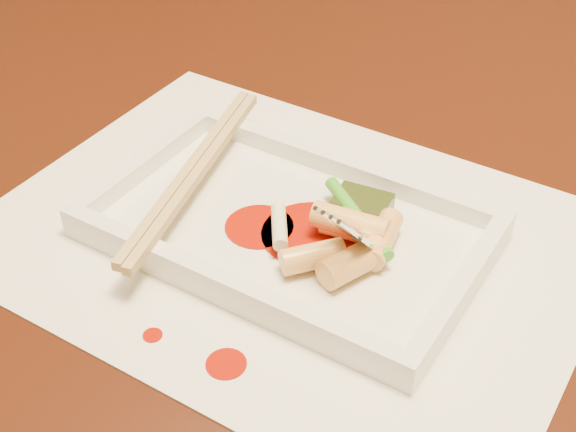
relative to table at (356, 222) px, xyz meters
The scene contains 22 objects.
table is the anchor object (origin of this frame).
placemat 0.19m from the table, 81.50° to the right, with size 0.40×0.30×0.00m, color white.
sauce_splatter_a 0.29m from the table, 78.84° to the right, with size 0.02×0.02×0.00m, color #A21304.
sauce_splatter_b 0.29m from the table, 89.40° to the right, with size 0.01×0.01×0.00m, color #A21304.
plate_base 0.19m from the table, 81.50° to the right, with size 0.26×0.16×0.01m, color white.
plate_rim_far 0.14m from the table, 73.85° to the right, with size 0.26×0.01×0.01m, color white.
plate_rim_near 0.26m from the table, 84.25° to the right, with size 0.26×0.01×0.01m, color white.
plate_rim_left 0.22m from the table, 123.49° to the right, with size 0.01×0.14×0.01m, color white.
plate_rim_right 0.24m from the table, 46.16° to the right, with size 0.01×0.14×0.01m, color white.
veg_piece 0.17m from the table, 62.87° to the right, with size 0.04×0.03×0.01m, color black.
scallion_white 0.21m from the table, 81.53° to the right, with size 0.01×0.01×0.04m, color #EAEACC.
scallion_green 0.19m from the table, 63.99° to the right, with size 0.01×0.01×0.09m, color #309918.
chopstick_a 0.21m from the table, 111.15° to the right, with size 0.01×0.22×0.01m, color tan.
chopstick_b 0.21m from the table, 108.50° to the right, with size 0.01×0.22×0.01m, color tan.
fork 0.25m from the table, 55.46° to the right, with size 0.09×0.10×0.14m, color silver, non-canonical shape.
sauce_blob_0 0.20m from the table, 87.83° to the right, with size 0.05×0.05×0.00m, color #A21304.
sauce_blob_1 0.19m from the table, 74.85° to the right, with size 0.07×0.07×0.00m, color #A21304.
rice_cake_0 0.20m from the table, 65.00° to the right, with size 0.02×0.02×0.04m, color #FBCF75.
rice_cake_1 0.21m from the table, 58.38° to the right, with size 0.02×0.02×0.05m, color #FBCF75.
rice_cake_2 0.20m from the table, 65.80° to the right, with size 0.02×0.02×0.05m, color #FBCF75.
rice_cake_3 0.22m from the table, 72.18° to the right, with size 0.02×0.02×0.04m, color #FBCF75.
rice_cake_4 0.23m from the table, 64.45° to the right, with size 0.02×0.02×0.04m, color #FBCF75.
Camera 1 is at (0.24, -0.51, 1.10)m, focal length 50.00 mm.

